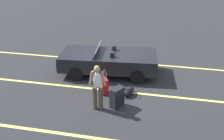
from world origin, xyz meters
TOP-DOWN VIEW (x-y plane):
  - ground_plane at (0.00, 0.00)m, footprint 80.00×80.00m
  - lot_line_near at (0.00, -1.23)m, footprint 18.00×0.12m
  - lot_line_mid at (0.00, 1.47)m, footprint 18.00×0.12m
  - lot_line_far at (0.00, 4.17)m, footprint 18.00×0.12m
  - convertible_car at (0.21, 0.02)m, footprint 4.28×2.11m
  - suitcase_large_black at (-0.82, 2.46)m, footprint 0.50×0.56m
  - suitcase_medium_bright at (-0.16, 1.68)m, footprint 0.43×0.47m
  - duffel_bag at (-1.11, 1.63)m, footprint 0.49×0.70m
  - traveler_person at (-0.20, 2.72)m, footprint 0.61×0.25m

SIDE VIEW (x-z plane):
  - ground_plane at x=0.00m, z-range 0.00..0.00m
  - lot_line_near at x=0.00m, z-range 0.00..0.00m
  - lot_line_mid at x=0.00m, z-range 0.00..0.00m
  - lot_line_far at x=0.00m, z-range 0.00..0.00m
  - duffel_bag at x=-1.11m, z-range -0.01..0.33m
  - suitcase_medium_bright at x=-0.16m, z-range -0.17..0.80m
  - suitcase_large_black at x=-0.82m, z-range 0.00..0.74m
  - convertible_car at x=0.21m, z-range -0.03..1.21m
  - traveler_person at x=-0.20m, z-range 0.10..1.76m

